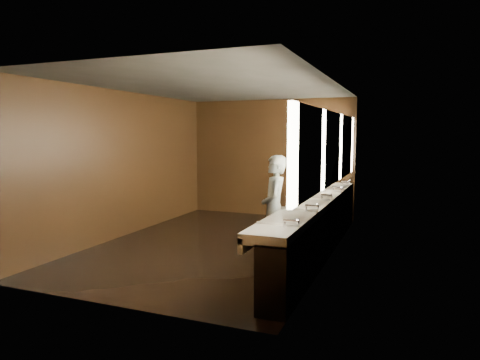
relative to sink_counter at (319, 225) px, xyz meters
name	(u,v)px	position (x,y,z in m)	size (l,w,h in m)	color
floor	(219,244)	(-1.79, 0.00, -0.50)	(6.00, 6.00, 0.00)	black
ceiling	(218,86)	(-1.79, 0.00, 2.30)	(4.00, 6.00, 0.02)	#2D2D2B
wall_back	(270,158)	(-1.79, 3.00, 0.90)	(4.00, 0.02, 2.80)	black
wall_front	(108,186)	(-1.79, -3.00, 0.90)	(4.00, 0.02, 2.80)	black
wall_left	(125,164)	(-3.79, 0.00, 0.90)	(0.02, 6.00, 2.80)	black
wall_right	(333,170)	(0.21, 0.00, 0.90)	(0.02, 6.00, 2.80)	black
sink_counter	(319,225)	(0.00, 0.00, 0.00)	(0.55, 5.40, 1.01)	black
mirror_band	(332,148)	(0.19, 0.00, 1.25)	(0.06, 5.03, 1.15)	#FAEDCC
person	(274,208)	(-0.58, -0.60, 0.33)	(0.60, 0.40, 1.66)	#86A4C8
trash_bin	(302,239)	(-0.22, -0.26, -0.20)	(0.39, 0.39, 0.60)	black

